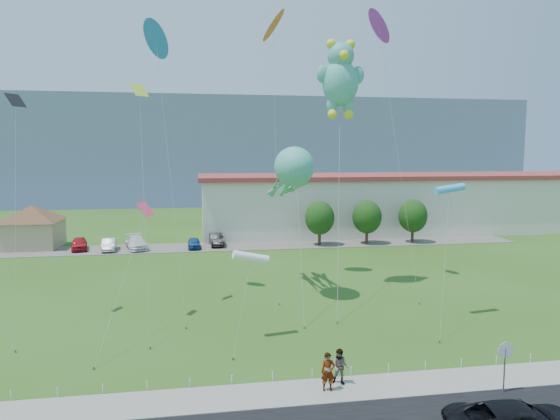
% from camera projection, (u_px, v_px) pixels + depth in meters
% --- Properties ---
extents(ground, '(160.00, 160.00, 0.00)m').
position_uv_depth(ground, '(288.00, 369.00, 25.95)').
color(ground, '#315016').
rests_on(ground, ground).
extents(sidewalk, '(80.00, 2.50, 0.10)m').
position_uv_depth(sidewalk, '(298.00, 393.00, 23.25)').
color(sidewalk, gray).
rests_on(sidewalk, ground).
extents(parking_strip, '(70.00, 6.00, 0.06)m').
position_uv_depth(parking_strip, '(237.00, 246.00, 60.28)').
color(parking_strip, '#59544C').
rests_on(parking_strip, ground).
extents(hill_ridge, '(160.00, 50.00, 25.00)m').
position_uv_depth(hill_ridge, '(214.00, 149.00, 142.24)').
color(hill_ridge, slate).
rests_on(hill_ridge, ground).
extents(pavilion, '(9.20, 9.20, 5.00)m').
position_uv_depth(pavilion, '(32.00, 223.00, 59.05)').
color(pavilion, tan).
rests_on(pavilion, ground).
extents(warehouse, '(61.00, 15.00, 8.20)m').
position_uv_depth(warehouse, '(410.00, 202.00, 72.79)').
color(warehouse, beige).
rests_on(warehouse, ground).
extents(stop_sign, '(0.80, 0.07, 2.50)m').
position_uv_depth(stop_sign, '(505.00, 355.00, 23.14)').
color(stop_sign, slate).
rests_on(stop_sign, ground).
extents(rope_fence, '(26.05, 0.05, 0.50)m').
position_uv_depth(rope_fence, '(293.00, 375.00, 24.65)').
color(rope_fence, white).
rests_on(rope_fence, ground).
extents(tree_near, '(3.60, 3.60, 5.47)m').
position_uv_depth(tree_near, '(320.00, 218.00, 60.51)').
color(tree_near, '#3F2B19').
rests_on(tree_near, ground).
extents(tree_mid, '(3.60, 3.60, 5.47)m').
position_uv_depth(tree_mid, '(367.00, 217.00, 61.47)').
color(tree_mid, '#3F2B19').
rests_on(tree_mid, ground).
extents(tree_far, '(3.60, 3.60, 5.47)m').
position_uv_depth(tree_far, '(413.00, 216.00, 62.43)').
color(tree_far, '#3F2B19').
rests_on(tree_far, ground).
extents(pedestrian_left, '(0.70, 0.49, 1.82)m').
position_uv_depth(pedestrian_left, '(328.00, 372.00, 23.29)').
color(pedestrian_left, gray).
rests_on(pedestrian_left, sidewalk).
extents(pedestrian_right, '(1.04, 0.95, 1.74)m').
position_uv_depth(pedestrian_right, '(340.00, 367.00, 23.94)').
color(pedestrian_right, gray).
rests_on(pedestrian_right, sidewalk).
extents(parked_car_red, '(2.57, 4.54, 1.46)m').
position_uv_depth(parked_car_red, '(79.00, 244.00, 57.73)').
color(parked_car_red, '#B0151F').
rests_on(parked_car_red, parking_strip).
extents(parked_car_silver, '(1.85, 4.29, 1.37)m').
position_uv_depth(parked_car_silver, '(109.00, 244.00, 57.40)').
color(parked_car_silver, '#BAB9C1').
rests_on(parked_car_silver, parking_strip).
extents(parked_car_white, '(3.33, 5.62, 1.53)m').
position_uv_depth(parked_car_white, '(136.00, 242.00, 58.36)').
color(parked_car_white, silver).
rests_on(parked_car_white, parking_strip).
extents(parked_car_blue, '(1.57, 3.66, 1.23)m').
position_uv_depth(parked_car_blue, '(194.00, 243.00, 58.75)').
color(parked_car_blue, navy).
rests_on(parked_car_blue, parking_strip).
extents(parked_car_black, '(1.81, 4.48, 1.45)m').
position_uv_depth(parked_car_black, '(216.00, 240.00, 60.43)').
color(parked_car_black, black).
rests_on(parked_car_black, parking_strip).
extents(octopus_kite, '(3.00, 12.87, 11.69)m').
position_uv_depth(octopus_kite, '(292.00, 174.00, 38.48)').
color(octopus_kite, teal).
rests_on(octopus_kite, ground).
extents(teddy_bear_kite, '(4.61, 10.33, 20.26)m').
position_uv_depth(teddy_bear_kite, '(340.00, 77.00, 40.17)').
color(teddy_bear_kite, teal).
rests_on(teddy_bear_kite, ground).
extents(small_kite_pink, '(2.72, 8.77, 7.92)m').
position_uv_depth(small_kite_pink, '(141.00, 223.00, 32.45)').
color(small_kite_pink, '#F73757').
rests_on(small_kite_pink, ground).
extents(small_kite_orange, '(1.80, 8.98, 22.76)m').
position_uv_depth(small_kite_orange, '(273.00, 33.00, 42.47)').
color(small_kite_orange, orange).
rests_on(small_kite_orange, ground).
extents(small_kite_white, '(1.64, 4.31, 5.44)m').
position_uv_depth(small_kite_white, '(251.00, 258.00, 29.78)').
color(small_kite_white, white).
rests_on(small_kite_white, ground).
extents(small_kite_cyan, '(2.93, 5.59, 9.26)m').
position_uv_depth(small_kite_cyan, '(450.00, 190.00, 33.21)').
color(small_kite_cyan, '#38B5FD').
rests_on(small_kite_cyan, ground).
extents(small_kite_yellow, '(1.76, 9.08, 16.01)m').
position_uv_depth(small_kite_yellow, '(141.00, 120.00, 34.01)').
color(small_kite_yellow, '#CBEB37').
rests_on(small_kite_yellow, ground).
extents(small_kite_purple, '(1.86, 8.00, 22.45)m').
position_uv_depth(small_kite_purple, '(380.00, 33.00, 41.47)').
color(small_kite_purple, '#B12FBE').
rests_on(small_kite_purple, ground).
extents(small_kite_black, '(1.93, 6.78, 15.02)m').
position_uv_depth(small_kite_black, '(15.00, 129.00, 31.68)').
color(small_kite_black, black).
rests_on(small_kite_black, ground).
extents(small_kite_blue, '(2.98, 9.37, 20.48)m').
position_uv_depth(small_kite_blue, '(157.00, 46.00, 37.61)').
color(small_kite_blue, blue).
rests_on(small_kite_blue, ground).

